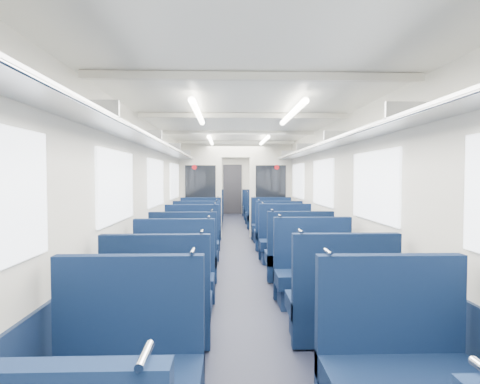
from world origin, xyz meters
TOP-DOWN VIEW (x-y plane):
  - floor at (0.00, 0.00)m, footprint 2.80×18.00m
  - ceiling at (0.00, 0.00)m, footprint 2.80×18.00m
  - wall_left at (-1.40, 0.00)m, footprint 0.02×18.00m
  - dado_left at (-1.39, 0.00)m, footprint 0.03×17.90m
  - wall_right at (1.40, 0.00)m, footprint 0.02×18.00m
  - dado_right at (1.39, 0.00)m, footprint 0.03×17.90m
  - wall_far at (0.00, 9.00)m, footprint 2.80×0.02m
  - luggage_rack_left at (-1.21, 0.00)m, footprint 0.36×17.40m
  - luggage_rack_right at (1.21, 0.00)m, footprint 0.36×17.40m
  - windows at (0.00, -0.46)m, footprint 2.78×15.60m
  - ceiling_fittings at (0.00, -0.26)m, footprint 2.70×16.06m
  - end_door at (0.00, 8.94)m, footprint 0.75×0.06m
  - bulkhead at (-0.00, 2.73)m, footprint 2.80×0.10m
  - seat_6 at (-0.83, -4.76)m, footprint 0.95×0.52m
  - seat_7 at (0.83, -4.79)m, footprint 0.95×0.52m
  - seat_8 at (-0.83, -3.60)m, footprint 0.95×0.52m
  - seat_9 at (0.83, -3.59)m, footprint 0.95×0.52m
  - seat_10 at (-0.83, -2.63)m, footprint 0.95×0.52m
  - seat_11 at (0.83, -2.49)m, footprint 0.95×0.52m
  - seat_12 at (-0.83, -1.48)m, footprint 0.95×0.52m
  - seat_13 at (0.83, -1.44)m, footprint 0.95×0.52m
  - seat_14 at (-0.83, -0.32)m, footprint 0.95×0.52m
  - seat_15 at (0.83, -0.17)m, footprint 0.95×0.52m
  - seat_16 at (-0.83, 0.97)m, footprint 0.95×0.52m
  - seat_17 at (0.83, 0.91)m, footprint 0.95×0.52m
  - seat_18 at (-0.83, 2.01)m, footprint 0.95×0.52m
  - seat_19 at (0.83, 2.07)m, footprint 0.95×0.52m
  - seat_20 at (-0.83, 4.24)m, footprint 0.95×0.52m
  - seat_21 at (0.83, 4.23)m, footprint 0.95×0.52m
  - seat_22 at (-0.83, 5.24)m, footprint 0.95×0.52m
  - seat_23 at (0.83, 5.16)m, footprint 0.95×0.52m
  - seat_24 at (-0.83, 6.51)m, footprint 0.95×0.52m
  - seat_25 at (0.83, 6.54)m, footprint 0.95×0.52m
  - seat_26 at (-0.83, 7.58)m, footprint 0.95×0.52m
  - seat_27 at (0.83, 7.63)m, footprint 0.95×0.52m

SIDE VIEW (x-z plane):
  - floor at x=0.00m, z-range -0.01..0.01m
  - seat_6 at x=-0.83m, z-range -0.21..0.86m
  - seat_7 at x=0.83m, z-range -0.21..0.86m
  - seat_8 at x=-0.83m, z-range -0.21..0.86m
  - seat_9 at x=0.83m, z-range -0.21..0.86m
  - seat_10 at x=-0.83m, z-range -0.21..0.86m
  - seat_11 at x=0.83m, z-range -0.21..0.86m
  - seat_12 at x=-0.83m, z-range -0.21..0.86m
  - seat_13 at x=0.83m, z-range -0.21..0.86m
  - seat_14 at x=-0.83m, z-range -0.21..0.86m
  - seat_15 at x=0.83m, z-range -0.21..0.86m
  - seat_16 at x=-0.83m, z-range -0.21..0.86m
  - seat_17 at x=0.83m, z-range -0.21..0.86m
  - seat_18 at x=-0.83m, z-range -0.21..0.86m
  - seat_19 at x=0.83m, z-range -0.21..0.86m
  - seat_20 at x=-0.83m, z-range -0.21..0.86m
  - seat_21 at x=0.83m, z-range -0.21..0.86m
  - seat_22 at x=-0.83m, z-range -0.21..0.86m
  - seat_23 at x=0.83m, z-range -0.21..0.86m
  - seat_24 at x=-0.83m, z-range -0.21..0.86m
  - seat_25 at x=0.83m, z-range -0.21..0.86m
  - seat_26 at x=-0.83m, z-range -0.21..0.86m
  - seat_27 at x=0.83m, z-range -0.21..0.86m
  - dado_left at x=-1.39m, z-range 0.00..0.70m
  - dado_right at x=1.39m, z-range 0.00..0.70m
  - end_door at x=0.00m, z-range 0.00..2.00m
  - wall_left at x=-1.40m, z-range 0.00..2.35m
  - wall_right at x=1.40m, z-range 0.00..2.35m
  - wall_far at x=0.00m, z-range 0.00..2.35m
  - bulkhead at x=0.00m, z-range 0.06..2.41m
  - windows at x=0.00m, z-range 1.04..1.79m
  - luggage_rack_left at x=-1.21m, z-range 1.88..2.06m
  - luggage_rack_right at x=1.21m, z-range 1.88..2.06m
  - ceiling_fittings at x=0.00m, z-range 2.23..2.35m
  - ceiling at x=0.00m, z-range 2.35..2.35m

